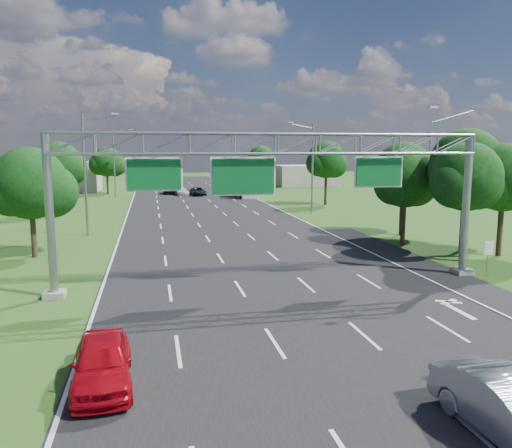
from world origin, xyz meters
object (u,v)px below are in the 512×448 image
object	(u,v)px
regulatory_sign	(488,251)
box_truck	(245,186)
traffic_signal	(238,162)
red_coupe	(102,362)
sign_gantry	(278,156)

from	to	relation	value
regulatory_sign	box_truck	distance (m)	51.16
traffic_signal	red_coupe	distance (m)	65.13
traffic_signal	box_truck	bearing A→B (deg)	-80.30
red_coupe	box_truck	size ratio (longest dim) A/B	0.48
regulatory_sign	red_coupe	bearing A→B (deg)	-155.69
sign_gantry	red_coupe	distance (m)	14.39
sign_gantry	traffic_signal	world-z (taller)	sign_gantry
box_truck	regulatory_sign	bearing A→B (deg)	-80.96
regulatory_sign	red_coupe	xyz separation A→B (m)	(-20.21, -9.13, -0.76)
sign_gantry	box_truck	xyz separation A→B (m)	(7.67, 49.95, -5.27)
sign_gantry	red_coupe	xyz separation A→B (m)	(-8.14, -10.15, -6.14)
regulatory_sign	red_coupe	distance (m)	22.19
regulatory_sign	traffic_signal	distance (m)	54.37
traffic_signal	red_coupe	size ratio (longest dim) A/B	2.78
sign_gantry	traffic_signal	xyz separation A→B (m)	(7.15, 53.00, -1.72)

